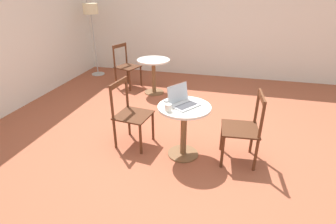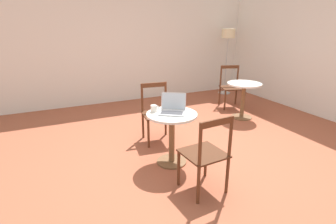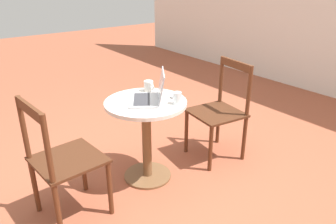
{
  "view_description": "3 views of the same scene",
  "coord_description": "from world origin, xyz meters",
  "px_view_note": "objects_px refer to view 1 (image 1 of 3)",
  "views": [
    {
      "loc": [
        -3.15,
        -0.5,
        2.03
      ],
      "look_at": [
        -0.15,
        0.26,
        0.53
      ],
      "focal_mm": 28.0,
      "sensor_mm": 36.0,
      "label": 1
    },
    {
      "loc": [
        -1.66,
        -2.84,
        1.8
      ],
      "look_at": [
        -0.26,
        0.21,
        0.65
      ],
      "focal_mm": 28.0,
      "sensor_mm": 36.0,
      "label": 2
    },
    {
      "loc": [
        1.73,
        -1.3,
        1.64
      ],
      "look_at": [
        -0.3,
        0.24,
        0.55
      ],
      "focal_mm": 35.0,
      "sensor_mm": 36.0,
      "label": 3
    }
  ],
  "objects_px": {
    "cafe_table_mid": "(154,69)",
    "mouse": "(167,101)",
    "chair_near_front": "(244,129)",
    "laptop": "(183,101)",
    "cafe_table_near": "(184,120)",
    "chair_near_back": "(130,114)",
    "floor_lamp": "(91,15)",
    "chair_mid_back": "(126,66)",
    "drinking_glass": "(175,95)",
    "mug": "(168,108)"
  },
  "relations": [
    {
      "from": "cafe_table_near",
      "to": "chair_mid_back",
      "type": "bearing_deg",
      "value": 37.06
    },
    {
      "from": "cafe_table_mid",
      "to": "chair_mid_back",
      "type": "distance_m",
      "value": 0.73
    },
    {
      "from": "drinking_glass",
      "to": "floor_lamp",
      "type": "bearing_deg",
      "value": 43.9
    },
    {
      "from": "chair_near_back",
      "to": "chair_near_front",
      "type": "xyz_separation_m",
      "value": [
        -0.04,
        -1.49,
        0.0
      ]
    },
    {
      "from": "drinking_glass",
      "to": "laptop",
      "type": "bearing_deg",
      "value": -141.26
    },
    {
      "from": "chair_near_front",
      "to": "drinking_glass",
      "type": "relative_size",
      "value": 9.6
    },
    {
      "from": "mug",
      "to": "floor_lamp",
      "type": "bearing_deg",
      "value": 40.24
    },
    {
      "from": "cafe_table_near",
      "to": "laptop",
      "type": "distance_m",
      "value": 0.24
    },
    {
      "from": "mouse",
      "to": "floor_lamp",
      "type": "bearing_deg",
      "value": 41.8
    },
    {
      "from": "chair_near_back",
      "to": "drinking_glass",
      "type": "relative_size",
      "value": 9.6
    },
    {
      "from": "chair_near_back",
      "to": "chair_near_front",
      "type": "bearing_deg",
      "value": -91.43
    },
    {
      "from": "cafe_table_mid",
      "to": "mouse",
      "type": "xyz_separation_m",
      "value": [
        -1.97,
        -0.78,
        0.21
      ]
    },
    {
      "from": "chair_near_front",
      "to": "cafe_table_near",
      "type": "bearing_deg",
      "value": 94.62
    },
    {
      "from": "chair_near_front",
      "to": "laptop",
      "type": "xyz_separation_m",
      "value": [
        -0.04,
        0.76,
        0.3
      ]
    },
    {
      "from": "cafe_table_near",
      "to": "drinking_glass",
      "type": "xyz_separation_m",
      "value": [
        0.2,
        0.16,
        0.24
      ]
    },
    {
      "from": "laptop",
      "to": "cafe_table_near",
      "type": "bearing_deg",
      "value": -131.84
    },
    {
      "from": "cafe_table_near",
      "to": "chair_near_front",
      "type": "relative_size",
      "value": 0.77
    },
    {
      "from": "chair_mid_back",
      "to": "floor_lamp",
      "type": "height_order",
      "value": "floor_lamp"
    },
    {
      "from": "cafe_table_near",
      "to": "laptop",
      "type": "bearing_deg",
      "value": 48.16
    },
    {
      "from": "laptop",
      "to": "mug",
      "type": "xyz_separation_m",
      "value": [
        -0.21,
        0.13,
        -0.0
      ]
    },
    {
      "from": "mug",
      "to": "laptop",
      "type": "bearing_deg",
      "value": -32.46
    },
    {
      "from": "cafe_table_mid",
      "to": "mouse",
      "type": "relative_size",
      "value": 7.03
    },
    {
      "from": "chair_mid_back",
      "to": "floor_lamp",
      "type": "xyz_separation_m",
      "value": [
        0.63,
        1.05,
        0.96
      ]
    },
    {
      "from": "chair_near_back",
      "to": "floor_lamp",
      "type": "bearing_deg",
      "value": 35.63
    },
    {
      "from": "chair_mid_back",
      "to": "mouse",
      "type": "distance_m",
      "value": 2.66
    },
    {
      "from": "cafe_table_near",
      "to": "laptop",
      "type": "height_order",
      "value": "laptop"
    },
    {
      "from": "floor_lamp",
      "to": "mug",
      "type": "bearing_deg",
      "value": -139.76
    },
    {
      "from": "cafe_table_mid",
      "to": "mouse",
      "type": "bearing_deg",
      "value": -158.31
    },
    {
      "from": "chair_mid_back",
      "to": "drinking_glass",
      "type": "distance_m",
      "value": 2.61
    },
    {
      "from": "chair_near_front",
      "to": "chair_mid_back",
      "type": "distance_m",
      "value": 3.3
    },
    {
      "from": "chair_mid_back",
      "to": "mouse",
      "type": "xyz_separation_m",
      "value": [
        -2.19,
        -1.47,
        0.26
      ]
    },
    {
      "from": "chair_mid_back",
      "to": "mouse",
      "type": "relative_size",
      "value": 9.12
    },
    {
      "from": "chair_near_back",
      "to": "mouse",
      "type": "distance_m",
      "value": 0.58
    },
    {
      "from": "chair_near_front",
      "to": "laptop",
      "type": "distance_m",
      "value": 0.81
    },
    {
      "from": "mug",
      "to": "drinking_glass",
      "type": "xyz_separation_m",
      "value": [
        0.38,
        0.01,
        0.0
      ]
    },
    {
      "from": "chair_near_back",
      "to": "mouse",
      "type": "relative_size",
      "value": 9.12
    },
    {
      "from": "cafe_table_near",
      "to": "mouse",
      "type": "relative_size",
      "value": 7.03
    },
    {
      "from": "chair_near_front",
      "to": "chair_mid_back",
      "type": "relative_size",
      "value": 1.0
    },
    {
      "from": "cafe_table_mid",
      "to": "mouse",
      "type": "height_order",
      "value": "mouse"
    },
    {
      "from": "mouse",
      "to": "mug",
      "type": "height_order",
      "value": "mug"
    },
    {
      "from": "drinking_glass",
      "to": "chair_near_front",
      "type": "bearing_deg",
      "value": -98.64
    },
    {
      "from": "cafe_table_near",
      "to": "mouse",
      "type": "xyz_separation_m",
      "value": [
        0.07,
        0.24,
        0.21
      ]
    },
    {
      "from": "chair_near_front",
      "to": "drinking_glass",
      "type": "height_order",
      "value": "chair_near_front"
    },
    {
      "from": "mouse",
      "to": "mug",
      "type": "distance_m",
      "value": 0.27
    },
    {
      "from": "chair_near_back",
      "to": "chair_near_front",
      "type": "distance_m",
      "value": 1.49
    },
    {
      "from": "cafe_table_mid",
      "to": "mug",
      "type": "relative_size",
      "value": 6.03
    },
    {
      "from": "chair_near_front",
      "to": "laptop",
      "type": "bearing_deg",
      "value": 92.78
    },
    {
      "from": "cafe_table_near",
      "to": "cafe_table_mid",
      "type": "distance_m",
      "value": 2.28
    },
    {
      "from": "chair_mid_back",
      "to": "drinking_glass",
      "type": "relative_size",
      "value": 9.6
    },
    {
      "from": "chair_near_back",
      "to": "cafe_table_near",
      "type": "bearing_deg",
      "value": -97.27
    }
  ]
}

